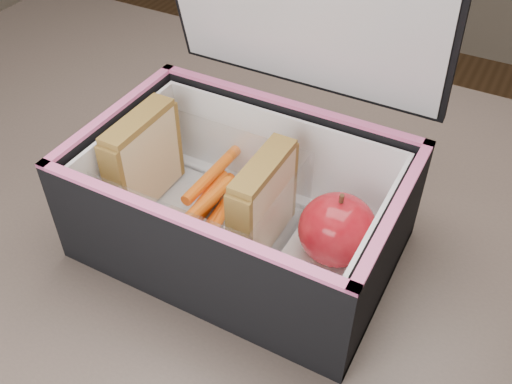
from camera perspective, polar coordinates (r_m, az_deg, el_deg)
kitchen_table at (r=0.65m, az=-3.27°, el=-9.70°), size 1.20×0.80×0.75m
lunch_bag at (r=0.53m, az=-1.26°, el=-0.17°), size 0.29×0.24×0.29m
plastic_tub at (r=0.55m, az=-5.45°, el=0.02°), size 0.18×0.13×0.07m
sandwich_left at (r=0.57m, az=-11.18°, el=3.27°), size 0.02×0.09×0.10m
sandwich_right at (r=0.52m, az=0.72°, el=-1.14°), size 0.02×0.09×0.10m
carrot_sticks at (r=0.56m, az=-5.12°, el=-1.45°), size 0.05×0.16×0.03m
paper_napkin at (r=0.54m, az=7.29°, el=-6.15°), size 0.08×0.08×0.01m
red_apple at (r=0.51m, az=8.14°, el=-3.73°), size 0.09×0.09×0.07m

